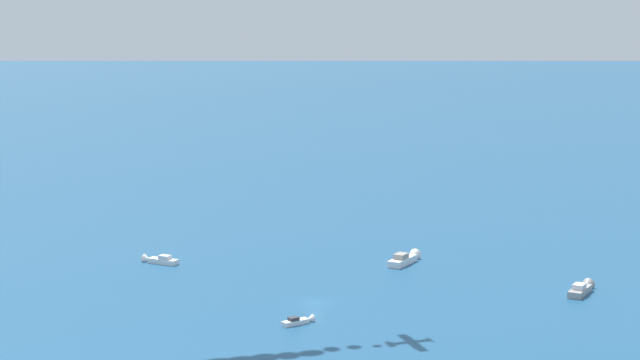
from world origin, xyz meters
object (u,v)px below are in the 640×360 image
object	(u,v)px
motorboat_near_centre	(582,289)
motorboat_inshore	(299,321)
motorboat_ahead	(159,260)
motorboat_trailing	(405,259)

from	to	relation	value
motorboat_near_centre	motorboat_inshore	bearing A→B (deg)	-88.81
motorboat_inshore	motorboat_ahead	xyz separation A→B (m)	(-44.07, -12.81, 0.15)
motorboat_near_centre	motorboat_ahead	world-z (taller)	motorboat_near_centre
motorboat_inshore	motorboat_trailing	distance (m)	42.02
motorboat_near_centre	motorboat_ahead	xyz separation A→B (m)	(-43.05, -61.77, -0.10)
motorboat_inshore	motorboat_trailing	xyz separation A→B (m)	(-29.41, 30.01, 0.33)
motorboat_inshore	motorboat_ahead	distance (m)	45.89
motorboat_near_centre	motorboat_trailing	size ratio (longest dim) A/B	0.89
motorboat_near_centre	motorboat_ahead	size ratio (longest dim) A/B	1.21
motorboat_ahead	motorboat_inshore	bearing A→B (deg)	16.21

